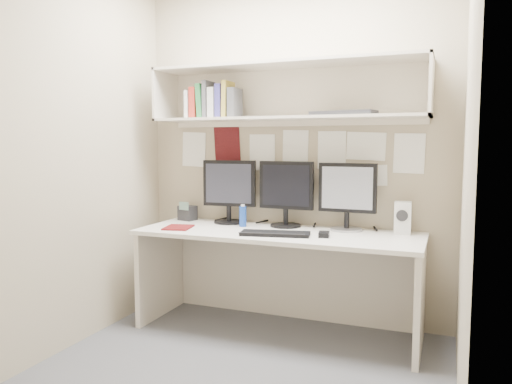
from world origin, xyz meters
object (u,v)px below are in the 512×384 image
at_px(maroon_notebook, 178,227).
at_px(monitor_right, 347,194).
at_px(keyboard, 275,234).
at_px(desk_phone, 187,213).
at_px(monitor_left, 229,189).
at_px(desk, 278,281).
at_px(monitor_center, 286,191).
at_px(speaker, 403,218).

bearing_deg(maroon_notebook, monitor_right, 5.31).
distance_m(keyboard, desk_phone, 0.96).
distance_m(monitor_left, monitor_right, 0.92).
xyz_separation_m(desk, monitor_center, (-0.01, 0.22, 0.63)).
bearing_deg(maroon_notebook, speaker, 1.34).
bearing_deg(desk, maroon_notebook, -168.45).
height_order(monitor_center, maroon_notebook, monitor_center).
height_order(keyboard, desk_phone, desk_phone).
xyz_separation_m(speaker, desk_phone, (-1.68, -0.00, -0.05)).
distance_m(monitor_right, maroon_notebook, 1.25).
relative_size(monitor_left, keyboard, 1.05).
bearing_deg(speaker, monitor_right, 177.45).
bearing_deg(desk, speaker, 15.12).
bearing_deg(keyboard, monitor_left, 132.93).
height_order(keyboard, speaker, speaker).
bearing_deg(monitor_center, speaker, 2.29).
bearing_deg(keyboard, speaker, 14.40).
relative_size(desk, desk_phone, 12.98).
distance_m(monitor_center, desk_phone, 0.86).
distance_m(monitor_left, monitor_center, 0.47).
distance_m(desk, maroon_notebook, 0.82).
bearing_deg(monitor_right, keyboard, -136.88).
xyz_separation_m(maroon_notebook, desk_phone, (-0.13, 0.37, 0.05)).
bearing_deg(monitor_center, maroon_notebook, -150.75).
bearing_deg(desk, monitor_center, 92.89).
bearing_deg(maroon_notebook, monitor_center, 15.16).
distance_m(monitor_left, keyboard, 0.68).
relative_size(monitor_right, desk_phone, 3.12).
distance_m(desk, monitor_left, 0.82).
bearing_deg(desk_phone, keyboard, -8.62).
distance_m(maroon_notebook, desk_phone, 0.39).
bearing_deg(desk_phone, maroon_notebook, -56.45).
xyz_separation_m(monitor_right, keyboard, (-0.41, -0.37, -0.25)).
bearing_deg(desk_phone, monitor_left, 14.06).
bearing_deg(desk, monitor_left, 155.32).
distance_m(keyboard, speaker, 0.89).
distance_m(desk, desk_phone, 0.98).
bearing_deg(monitor_right, desk, -152.68).
height_order(keyboard, maroon_notebook, keyboard).
bearing_deg(monitor_left, desk_phone, 173.86).
xyz_separation_m(monitor_center, keyboard, (0.04, -0.37, -0.25)).
relative_size(desk, monitor_right, 4.16).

